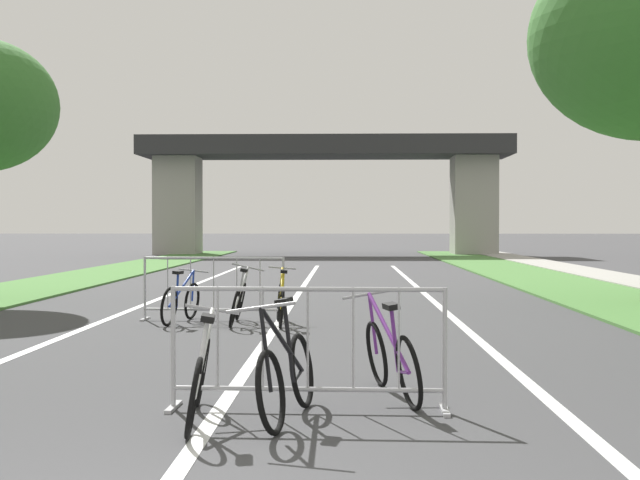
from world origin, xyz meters
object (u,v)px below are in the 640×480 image
bicycle_blue_5 (181,301)px  bicycle_purple_0 (391,358)px  bicycle_white_2 (199,378)px  crowd_barrier_second (214,289)px  bicycle_silver_1 (238,302)px  crowd_barrier_nearest (308,349)px  bicycle_black_4 (287,375)px  bicycle_yellow_3 (281,302)px

bicycle_blue_5 → bicycle_purple_0: bearing=-51.8°
bicycle_white_2 → bicycle_blue_5: size_ratio=1.07×
crowd_barrier_second → bicycle_silver_1: crowd_barrier_second is taller
crowd_barrier_nearest → bicycle_black_4: (-0.15, -0.37, -0.15)m
crowd_barrier_second → bicycle_black_4: 7.30m
crowd_barrier_second → bicycle_black_4: crowd_barrier_second is taller
crowd_barrier_second → bicycle_yellow_3: size_ratio=1.43×
bicycle_purple_0 → bicycle_silver_1: size_ratio=1.03×
crowd_barrier_nearest → crowd_barrier_second: (-1.85, 6.72, 0.00)m
crowd_barrier_second → bicycle_blue_5: bearing=-141.7°
crowd_barrier_nearest → crowd_barrier_second: bearing=105.4°
bicycle_silver_1 → bicycle_black_4: (1.22, -6.55, 0.00)m
bicycle_black_4 → bicycle_blue_5: bearing=-61.4°
bicycle_silver_1 → bicycle_black_4: bicycle_black_4 is taller
bicycle_purple_0 → bicycle_white_2: size_ratio=1.01×
crowd_barrier_second → bicycle_white_2: (1.00, -7.17, -0.17)m
crowd_barrier_second → bicycle_silver_1: size_ratio=1.43×
bicycle_yellow_3 → bicycle_blue_5: (-1.62, 0.17, -0.01)m
bicycle_black_4 → bicycle_blue_5: size_ratio=1.01×
bicycle_silver_1 → bicycle_black_4: 6.66m
bicycle_silver_1 → bicycle_white_2: bearing=-87.3°
bicycle_white_2 → bicycle_blue_5: bearing=95.9°
crowd_barrier_nearest → bicycle_purple_0: (0.73, 0.53, -0.15)m
crowd_barrier_nearest → bicycle_blue_5: (-2.32, 6.35, -0.17)m
crowd_barrier_nearest → bicycle_white_2: size_ratio=1.39×
bicycle_white_2 → bicycle_yellow_3: (0.15, 6.64, 0.00)m
bicycle_yellow_3 → bicycle_blue_5: 1.62m
bicycle_black_4 → bicycle_white_2: bearing=17.1°
bicycle_yellow_3 → crowd_barrier_second: bearing=148.6°
bicycle_yellow_3 → bicycle_black_4: size_ratio=1.03×
bicycle_purple_0 → bicycle_black_4: bicycle_black_4 is taller
bicycle_black_4 → crowd_barrier_second: bearing=-65.8°
crowd_barrier_nearest → bicycle_yellow_3: (-0.70, 6.19, -0.16)m
bicycle_purple_0 → bicycle_silver_1: (-2.10, 5.65, -0.00)m
bicycle_purple_0 → crowd_barrier_nearest: bearing=-156.7°
bicycle_white_2 → bicycle_blue_5: bicycle_white_2 is taller
bicycle_silver_1 → bicycle_yellow_3: bicycle_silver_1 is taller
bicycle_silver_1 → bicycle_yellow_3: bearing=-0.8°
crowd_barrier_second → bicycle_silver_1: 0.75m
crowd_barrier_nearest → bicycle_white_2: crowd_barrier_nearest is taller
bicycle_purple_0 → bicycle_yellow_3: size_ratio=1.03×
bicycle_purple_0 → bicycle_white_2: bearing=-160.6°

